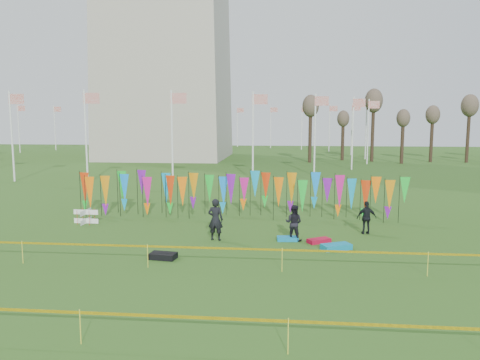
# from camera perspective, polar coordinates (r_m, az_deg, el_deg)

# --- Properties ---
(ground) EXTENTS (160.00, 160.00, 0.00)m
(ground) POSITION_cam_1_polar(r_m,az_deg,el_deg) (19.50, -3.44, -9.13)
(ground) COLOR #2C5116
(ground) RESTS_ON ground
(flagpole_ring) EXTENTS (57.40, 56.16, 8.00)m
(flagpole_ring) POSITION_cam_1_polar(r_m,az_deg,el_deg) (68.60, -8.76, 6.06)
(flagpole_ring) COLOR silver
(flagpole_ring) RESTS_ON ground
(banner_row) EXTENTS (18.64, 0.64, 2.45)m
(banner_row) POSITION_cam_1_polar(r_m,az_deg,el_deg) (26.42, -0.31, -1.23)
(banner_row) COLOR black
(banner_row) RESTS_ON ground
(caution_tape_near) EXTENTS (26.00, 0.02, 0.90)m
(caution_tape_near) POSITION_cam_1_polar(r_m,az_deg,el_deg) (17.60, -5.11, -8.34)
(caution_tape_near) COLOR yellow
(caution_tape_near) RESTS_ON ground
(caution_tape_far) EXTENTS (26.00, 0.02, 0.90)m
(caution_tape_far) POSITION_cam_1_polar(r_m,az_deg,el_deg) (12.02, -10.71, -16.12)
(caution_tape_far) COLOR yellow
(caution_tape_far) RESTS_ON ground
(box_kite) EXTENTS (0.69, 0.69, 0.77)m
(box_kite) POSITION_cam_1_polar(r_m,az_deg,el_deg) (26.39, -18.27, -4.24)
(box_kite) COLOR #B5140D
(box_kite) RESTS_ON ground
(person_left) EXTENTS (0.77, 0.61, 1.95)m
(person_left) POSITION_cam_1_polar(r_m,az_deg,el_deg) (21.59, -3.01, -4.83)
(person_left) COLOR black
(person_left) RESTS_ON ground
(person_mid) EXTENTS (0.93, 0.73, 1.67)m
(person_mid) POSITION_cam_1_polar(r_m,az_deg,el_deg) (21.67, 6.57, -5.20)
(person_mid) COLOR black
(person_mid) RESTS_ON ground
(person_right) EXTENTS (1.00, 0.63, 1.62)m
(person_right) POSITION_cam_1_polar(r_m,az_deg,el_deg) (23.55, 15.17, -4.45)
(person_right) COLOR black
(person_right) RESTS_ON ground
(kite_bag_turquoise) EXTENTS (1.00, 0.57, 0.19)m
(kite_bag_turquoise) POSITION_cam_1_polar(r_m,az_deg,el_deg) (21.77, 5.83, -7.13)
(kite_bag_turquoise) COLOR #0C81BB
(kite_bag_turquoise) RESTS_ON ground
(kite_bag_red) EXTENTS (1.14, 0.95, 0.19)m
(kite_bag_red) POSITION_cam_1_polar(r_m,az_deg,el_deg) (21.62, 9.60, -7.30)
(kite_bag_red) COLOR #B40C2B
(kite_bag_red) RESTS_ON ground
(kite_bag_black) EXTENTS (1.12, 0.75, 0.24)m
(kite_bag_black) POSITION_cam_1_polar(r_m,az_deg,el_deg) (19.20, -9.36, -9.11)
(kite_bag_black) COLOR black
(kite_bag_black) RESTS_ON ground
(kite_bag_teal) EXTENTS (1.40, 1.09, 0.24)m
(kite_bag_teal) POSITION_cam_1_polar(r_m,az_deg,el_deg) (20.65, 11.65, -7.98)
(kite_bag_teal) COLOR #0C80A9
(kite_bag_teal) RESTS_ON ground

